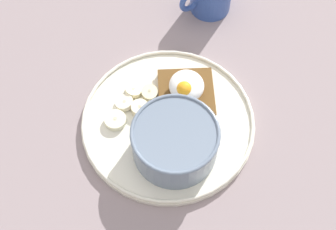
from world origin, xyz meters
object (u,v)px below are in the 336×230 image
banana_slice_left (124,103)px  toast_slice (186,93)px  banana_slice_back (134,90)px  banana_slice_right (149,93)px  oatmeal_bowl (175,141)px  banana_slice_inner (115,120)px  banana_slice_front (140,108)px  poached_egg (186,86)px

banana_slice_left → toast_slice: bearing=-85.8°
banana_slice_back → banana_slice_right: 2.74cm
oatmeal_bowl → banana_slice_inner: bearing=56.5°
banana_slice_left → banana_slice_front: bearing=-119.4°
banana_slice_back → toast_slice: bearing=-100.0°
oatmeal_bowl → toast_slice: (9.91, -2.92, -2.37)cm
banana_slice_front → banana_slice_left: size_ratio=0.79×
banana_slice_right → banana_slice_inner: 7.46cm
toast_slice → banana_slice_left: (-0.76, 10.35, -0.18)cm
oatmeal_bowl → banana_slice_back: size_ratio=3.20×
poached_egg → banana_slice_front: size_ratio=2.45×
banana_slice_right → banana_slice_left: bearing=108.5°
banana_slice_back → banana_slice_inner: banana_slice_back is taller
banana_slice_right → poached_egg: bearing=-97.9°
poached_egg → banana_slice_left: poached_egg is taller
poached_egg → banana_slice_front: (-1.98, 7.81, -2.41)cm
oatmeal_bowl → banana_slice_right: (10.57, 3.17, -2.37)cm
oatmeal_bowl → toast_slice: size_ratio=1.39×
banana_slice_front → banana_slice_back: 3.77cm
banana_slice_back → banana_slice_left: bearing=144.1°
banana_slice_inner → toast_slice: bearing=-72.0°
toast_slice → banana_slice_inner: 12.61cm
oatmeal_bowl → toast_slice: oatmeal_bowl is taller
banana_slice_inner → poached_egg: bearing=-72.6°
poached_egg → banana_slice_left: bearing=93.3°
banana_slice_back → banana_slice_inner: (-5.44, 3.30, -0.07)cm
banana_slice_right → banana_slice_back: bearing=71.3°
banana_slice_left → oatmeal_bowl: bearing=-140.9°
oatmeal_bowl → banana_slice_left: oatmeal_bowl is taller
toast_slice → banana_slice_right: banana_slice_right is taller
banana_slice_right → banana_slice_inner: banana_slice_right is taller
toast_slice → poached_egg: bearing=155.1°
toast_slice → banana_slice_inner: toast_slice is taller
poached_egg → banana_slice_front: bearing=104.2°
poached_egg → banana_slice_back: size_ratio=1.90×
toast_slice → banana_slice_right: 6.13cm
banana_slice_front → banana_slice_right: (2.81, -1.79, 0.05)cm
oatmeal_bowl → banana_slice_inner: (6.00, 9.07, -2.58)cm
oatmeal_bowl → banana_slice_back: bearing=26.7°
toast_slice → banana_slice_back: same height
toast_slice → banana_slice_inner: (-3.91, 11.99, -0.21)cm
banana_slice_front → oatmeal_bowl: bearing=-147.4°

